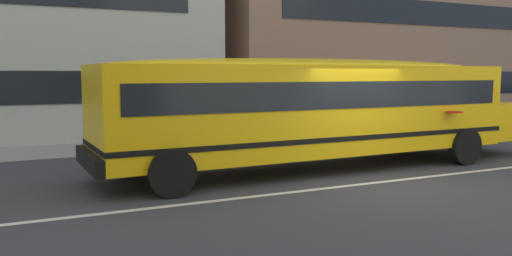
# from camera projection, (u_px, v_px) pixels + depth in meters

# --- Properties ---
(ground_plane) EXTENTS (400.00, 400.00, 0.00)m
(ground_plane) POSITION_uv_depth(u_px,v_px,m) (375.00, 183.00, 11.41)
(ground_plane) COLOR #38383D
(sidewalk_far) EXTENTS (120.00, 3.00, 0.01)m
(sidewalk_far) POSITION_uv_depth(u_px,v_px,m) (233.00, 140.00, 18.56)
(sidewalk_far) COLOR gray
(sidewalk_far) RESTS_ON ground_plane
(lane_centreline) EXTENTS (110.00, 0.16, 0.01)m
(lane_centreline) POSITION_uv_depth(u_px,v_px,m) (375.00, 183.00, 11.41)
(lane_centreline) COLOR silver
(lane_centreline) RESTS_ON ground_plane
(school_bus) EXTENTS (12.34, 2.93, 2.75)m
(school_bus) POSITION_uv_depth(u_px,v_px,m) (321.00, 104.00, 12.85)
(school_bus) COLOR yellow
(school_bus) RESTS_ON ground_plane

